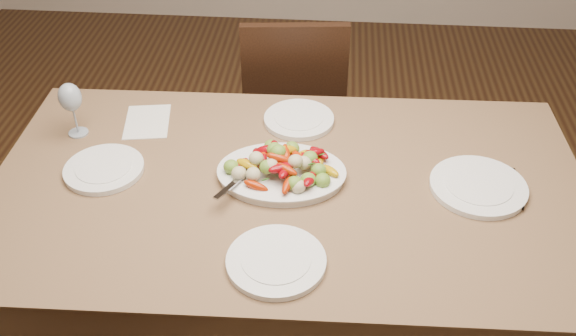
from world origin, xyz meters
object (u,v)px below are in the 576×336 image
(serving_platter, at_px, (282,175))
(plate_far, at_px, (299,120))
(dining_table, at_px, (288,269))
(chair_far, at_px, (293,105))
(plate_near, at_px, (276,261))
(plate_right, at_px, (478,187))
(plate_left, at_px, (104,169))
(wine_glass, at_px, (73,108))

(serving_platter, height_order, plate_far, serving_platter)
(dining_table, bearing_deg, chair_far, 93.27)
(dining_table, xyz_separation_m, serving_platter, (-0.02, 0.03, 0.39))
(chair_far, bearing_deg, plate_far, 90.54)
(plate_near, bearing_deg, plate_right, 31.81)
(plate_left, height_order, plate_far, same)
(plate_right, xyz_separation_m, wine_glass, (-1.31, 0.19, 0.09))
(plate_left, bearing_deg, plate_near, -31.27)
(chair_far, height_order, wine_glass, wine_glass)
(plate_near, relative_size, wine_glass, 1.30)
(plate_right, bearing_deg, serving_platter, 179.58)
(chair_far, bearing_deg, dining_table, 87.54)
(plate_right, height_order, wine_glass, wine_glass)
(plate_right, relative_size, plate_far, 1.20)
(chair_far, relative_size, wine_glass, 4.64)
(chair_far, distance_m, serving_platter, 0.92)
(plate_left, xyz_separation_m, plate_near, (0.58, -0.35, 0.00))
(chair_far, height_order, plate_near, chair_far)
(plate_right, bearing_deg, plate_near, -148.19)
(dining_table, distance_m, serving_platter, 0.39)
(chair_far, bearing_deg, serving_platter, 86.17)
(plate_right, distance_m, plate_near, 0.68)
(dining_table, relative_size, serving_platter, 4.76)
(dining_table, distance_m, plate_near, 0.51)
(plate_left, xyz_separation_m, plate_right, (1.16, 0.01, 0.00))
(plate_left, height_order, plate_right, same)
(chair_far, xyz_separation_m, plate_near, (0.05, -1.24, 0.29))
(dining_table, relative_size, plate_near, 6.89)
(plate_far, distance_m, wine_glass, 0.76)
(plate_near, bearing_deg, dining_table, 89.37)
(dining_table, relative_size, plate_far, 7.54)
(plate_right, height_order, plate_far, same)
(chair_far, height_order, plate_right, chair_far)
(dining_table, distance_m, plate_left, 0.70)
(chair_far, relative_size, plate_far, 3.89)
(chair_far, distance_m, plate_far, 0.63)
(serving_platter, distance_m, wine_glass, 0.74)
(plate_near, distance_m, wine_glass, 0.92)
(chair_far, relative_size, plate_near, 3.56)
(plate_far, bearing_deg, plate_left, -150.75)
(plate_left, relative_size, wine_glass, 1.21)
(serving_platter, height_order, wine_glass, wine_glass)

